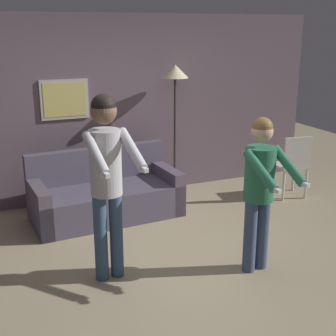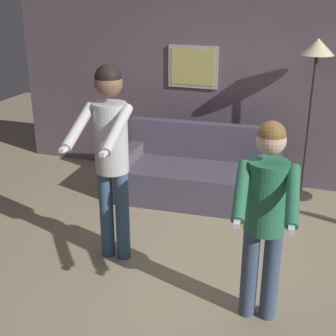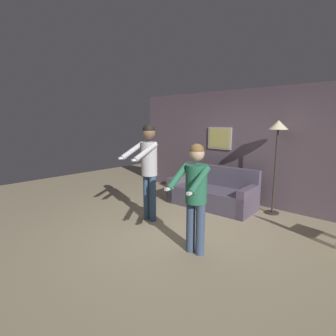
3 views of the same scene
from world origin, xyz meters
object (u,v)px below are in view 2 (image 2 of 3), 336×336
at_px(torchiere_lamp, 316,63).
at_px(person_standing_left, 110,145).
at_px(person_standing_right, 265,208).
at_px(couch, 199,177).

bearing_deg(torchiere_lamp, person_standing_left, -128.43).
distance_m(torchiere_lamp, person_standing_right, 2.53).
xyz_separation_m(torchiere_lamp, person_standing_left, (-1.59, -2.00, -0.50)).
bearing_deg(person_standing_left, torchiere_lamp, 51.57).
relative_size(torchiere_lamp, person_standing_right, 1.20).
xyz_separation_m(couch, torchiere_lamp, (1.19, 0.45, 1.36)).
bearing_deg(couch, person_standing_right, -62.60).
bearing_deg(couch, person_standing_left, -104.36).
bearing_deg(torchiere_lamp, couch, -159.48).
xyz_separation_m(couch, person_standing_left, (-0.40, -1.56, 0.86)).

